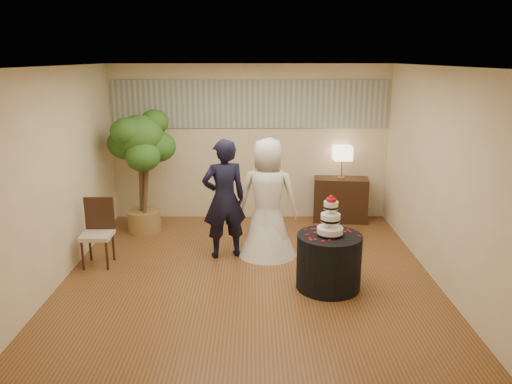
{
  "coord_description": "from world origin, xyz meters",
  "views": [
    {
      "loc": [
        0.08,
        -6.45,
        2.91
      ],
      "look_at": [
        0.1,
        0.4,
        1.05
      ],
      "focal_mm": 35.0,
      "sensor_mm": 36.0,
      "label": 1
    }
  ],
  "objects_px": {
    "side_chair": "(97,233)",
    "ficus_tree": "(141,171)",
    "wedding_cake": "(331,215)",
    "groom": "(224,199)",
    "console": "(340,200)",
    "bride": "(268,198)",
    "cake_table": "(329,261)",
    "table_lamp": "(342,162)"
  },
  "relations": [
    {
      "from": "groom",
      "to": "console",
      "type": "distance_m",
      "value": 2.66
    },
    {
      "from": "cake_table",
      "to": "side_chair",
      "type": "distance_m",
      "value": 3.29
    },
    {
      "from": "console",
      "to": "ficus_tree",
      "type": "xyz_separation_m",
      "value": [
        -3.47,
        -0.55,
        0.65
      ]
    },
    {
      "from": "cake_table",
      "to": "console",
      "type": "distance_m",
      "value": 2.81
    },
    {
      "from": "bride",
      "to": "console",
      "type": "height_order",
      "value": "bride"
    },
    {
      "from": "groom",
      "to": "console",
      "type": "bearing_deg",
      "value": -156.73
    },
    {
      "from": "cake_table",
      "to": "console",
      "type": "height_order",
      "value": "console"
    },
    {
      "from": "bride",
      "to": "side_chair",
      "type": "height_order",
      "value": "bride"
    },
    {
      "from": "side_chair",
      "to": "ficus_tree",
      "type": "bearing_deg",
      "value": 76.44
    },
    {
      "from": "wedding_cake",
      "to": "ficus_tree",
      "type": "distance_m",
      "value": 3.61
    },
    {
      "from": "console",
      "to": "ficus_tree",
      "type": "relative_size",
      "value": 0.46
    },
    {
      "from": "cake_table",
      "to": "groom",
      "type": "bearing_deg",
      "value": 142.59
    },
    {
      "from": "groom",
      "to": "side_chair",
      "type": "xyz_separation_m",
      "value": [
        -1.8,
        -0.34,
        -0.41
      ]
    },
    {
      "from": "wedding_cake",
      "to": "ficus_tree",
      "type": "height_order",
      "value": "ficus_tree"
    },
    {
      "from": "bride",
      "to": "side_chair",
      "type": "distance_m",
      "value": 2.51
    },
    {
      "from": "wedding_cake",
      "to": "table_lamp",
      "type": "relative_size",
      "value": 0.91
    },
    {
      "from": "console",
      "to": "table_lamp",
      "type": "bearing_deg",
      "value": 0.0
    },
    {
      "from": "wedding_cake",
      "to": "side_chair",
      "type": "relative_size",
      "value": 0.55
    },
    {
      "from": "side_chair",
      "to": "table_lamp",
      "type": "bearing_deg",
      "value": 27.55
    },
    {
      "from": "groom",
      "to": "table_lamp",
      "type": "relative_size",
      "value": 3.08
    },
    {
      "from": "bride",
      "to": "console",
      "type": "xyz_separation_m",
      "value": [
        1.37,
        1.61,
        -0.5
      ]
    },
    {
      "from": "groom",
      "to": "console",
      "type": "xyz_separation_m",
      "value": [
        2.01,
        1.67,
        -0.49
      ]
    },
    {
      "from": "bride",
      "to": "cake_table",
      "type": "xyz_separation_m",
      "value": [
        0.76,
        -1.13,
        -0.54
      ]
    },
    {
      "from": "wedding_cake",
      "to": "table_lamp",
      "type": "xyz_separation_m",
      "value": [
        0.61,
        2.74,
        0.11
      ]
    },
    {
      "from": "console",
      "to": "cake_table",
      "type": "bearing_deg",
      "value": -95.58
    },
    {
      "from": "bride",
      "to": "side_chair",
      "type": "relative_size",
      "value": 1.86
    },
    {
      "from": "ficus_tree",
      "to": "table_lamp",
      "type": "bearing_deg",
      "value": 8.94
    },
    {
      "from": "side_chair",
      "to": "console",
      "type": "bearing_deg",
      "value": 27.55
    },
    {
      "from": "cake_table",
      "to": "table_lamp",
      "type": "distance_m",
      "value": 2.9
    },
    {
      "from": "ficus_tree",
      "to": "groom",
      "type": "bearing_deg",
      "value": -37.74
    },
    {
      "from": "groom",
      "to": "ficus_tree",
      "type": "distance_m",
      "value": 1.85
    },
    {
      "from": "groom",
      "to": "wedding_cake",
      "type": "xyz_separation_m",
      "value": [
        1.4,
        -1.07,
        0.09
      ]
    },
    {
      "from": "bride",
      "to": "console",
      "type": "distance_m",
      "value": 2.17
    },
    {
      "from": "bride",
      "to": "table_lamp",
      "type": "bearing_deg",
      "value": -120.15
    },
    {
      "from": "table_lamp",
      "to": "console",
      "type": "bearing_deg",
      "value": 0.0
    },
    {
      "from": "console",
      "to": "bride",
      "type": "bearing_deg",
      "value": -123.45
    },
    {
      "from": "wedding_cake",
      "to": "ficus_tree",
      "type": "bearing_deg",
      "value": 142.42
    },
    {
      "from": "bride",
      "to": "wedding_cake",
      "type": "bearing_deg",
      "value": 134.1
    },
    {
      "from": "bride",
      "to": "cake_table",
      "type": "relative_size",
      "value": 2.16
    },
    {
      "from": "cake_table",
      "to": "ficus_tree",
      "type": "bearing_deg",
      "value": 142.42
    },
    {
      "from": "bride",
      "to": "cake_table",
      "type": "distance_m",
      "value": 1.47
    },
    {
      "from": "groom",
      "to": "wedding_cake",
      "type": "relative_size",
      "value": 3.38
    }
  ]
}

